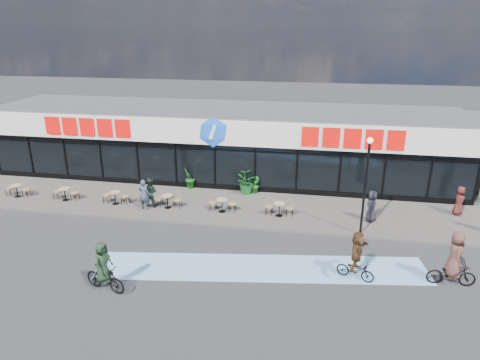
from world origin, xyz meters
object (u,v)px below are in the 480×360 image
object	(u,v)px
cyclist_a	(357,258)
pedestrian_b	(459,201)
lamp_post	(366,178)
patron_left	(144,195)
patron_right	(150,192)
pedestrian_a	(372,206)
potted_plant_left	(189,178)
cyclist_b	(453,265)
bistro_set_0	(18,189)
potted_plant_mid	(255,185)
potted_plant_right	(245,183)

from	to	relation	value
cyclist_a	pedestrian_b	bearing A→B (deg)	50.51
lamp_post	patron_left	size ratio (longest dim) A/B	2.81
patron_right	pedestrian_a	distance (m)	12.01
potted_plant_left	patron_left	world-z (taller)	patron_left
patron_right	cyclist_b	distance (m)	15.42
bistro_set_0	potted_plant_mid	size ratio (longest dim) A/B	1.50
potted_plant_mid	pedestrian_b	world-z (taller)	pedestrian_b
patron_right	pedestrian_a	xyz separation A→B (m)	(12.01, 0.16, 0.00)
lamp_post	potted_plant_right	distance (m)	8.03
bistro_set_0	lamp_post	bearing A→B (deg)	-4.24
lamp_post	patron_left	bearing A→B (deg)	175.12
potted_plant_left	potted_plant_right	xyz separation A→B (m)	(3.55, -0.19, 0.02)
potted_plant_mid	cyclist_a	world-z (taller)	cyclist_a
patron_right	cyclist_a	distance (m)	12.08
potted_plant_right	patron_right	size ratio (longest dim) A/B	0.82
patron_left	patron_right	xyz separation A→B (m)	(0.18, 0.43, -0.03)
potted_plant_left	cyclist_a	size ratio (longest dim) A/B	0.63
patron_left	bistro_set_0	bearing A→B (deg)	3.02
bistro_set_0	pedestrian_a	world-z (taller)	pedestrian_a
patron_right	lamp_post	bearing A→B (deg)	177.63
potted_plant_right	patron_left	xyz separation A→B (m)	(-5.12, -3.27, 0.18)
lamp_post	potted_plant_mid	distance (m)	7.74
cyclist_a	cyclist_b	bearing A→B (deg)	3.50
patron_left	cyclist_b	bearing A→B (deg)	168.63
lamp_post	potted_plant_right	xyz separation A→B (m)	(-6.43, 4.26, -2.23)
patron_right	bistro_set_0	bearing A→B (deg)	4.37
cyclist_a	potted_plant_mid	bearing A→B (deg)	122.34
potted_plant_right	pedestrian_b	xyz separation A→B (m)	(11.79, -1.04, 0.13)
patron_right	cyclist_b	bearing A→B (deg)	165.26
lamp_post	patron_right	bearing A→B (deg)	172.92
pedestrian_a	lamp_post	bearing A→B (deg)	-2.75
pedestrian_b	cyclist_a	xyz separation A→B (m)	(-5.91, -7.17, 0.07)
potted_plant_right	patron_left	size ratio (longest dim) A/B	0.79
cyclist_b	pedestrian_b	bearing A→B (deg)	72.45
patron_left	patron_right	distance (m)	0.46
pedestrian_b	pedestrian_a	bearing A→B (deg)	133.06
potted_plant_right	cyclist_a	world-z (taller)	cyclist_a
potted_plant_mid	pedestrian_a	size ratio (longest dim) A/B	0.62
potted_plant_right	pedestrian_b	size ratio (longest dim) A/B	0.84
pedestrian_b	bistro_set_0	bearing A→B (deg)	117.79
potted_plant_left	patron_left	distance (m)	3.80
bistro_set_0	pedestrian_b	size ratio (longest dim) A/B	0.95
pedestrian_a	cyclist_a	world-z (taller)	cyclist_a
potted_plant_left	patron_right	size ratio (longest dim) A/B	0.80
patron_left	pedestrian_b	xyz separation A→B (m)	(16.91, 2.24, -0.06)
bistro_set_0	cyclist_b	size ratio (longest dim) A/B	0.66
potted_plant_mid	cyclist_b	size ratio (longest dim) A/B	0.44
lamp_post	cyclist_a	size ratio (longest dim) A/B	2.30
pedestrian_b	cyclist_b	bearing A→B (deg)	-173.77
bistro_set_0	potted_plant_left	distance (m)	10.19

